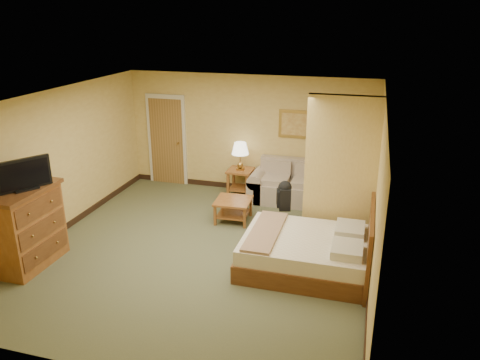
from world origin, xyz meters
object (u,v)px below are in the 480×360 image
(coffee_table, at_px, (233,206))
(bed, at_px, (309,252))
(dresser, at_px, (27,227))
(loveseat, at_px, (291,189))

(coffee_table, bearing_deg, bed, -40.02)
(coffee_table, xyz_separation_m, dresser, (-2.62, -2.50, 0.35))
(loveseat, xyz_separation_m, bed, (0.76, -2.67, 0.01))
(coffee_table, height_order, dresser, dresser)
(dresser, bearing_deg, bed, 14.31)
(bed, bearing_deg, dresser, -165.69)
(coffee_table, bearing_deg, loveseat, 54.48)
(dresser, distance_m, bed, 4.45)
(loveseat, bearing_deg, bed, -74.05)
(loveseat, height_order, coffee_table, loveseat)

